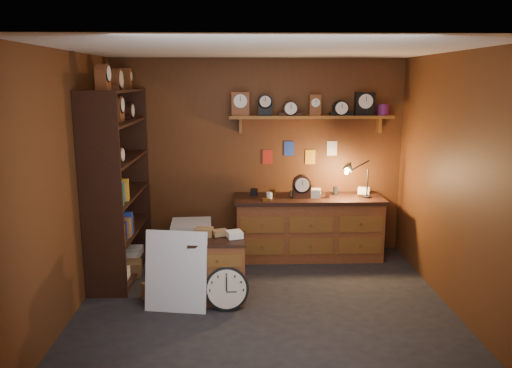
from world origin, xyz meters
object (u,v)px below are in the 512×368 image
object	(u,v)px
low_cabinet	(219,266)
shelving_unit	(115,176)
big_round_clock	(227,289)
workbench	(308,224)

from	to	relation	value
low_cabinet	shelving_unit	bearing A→B (deg)	147.02
shelving_unit	big_round_clock	xyz separation A→B (m)	(1.39, -1.10, -1.02)
low_cabinet	big_round_clock	distance (m)	0.33
shelving_unit	big_round_clock	size ratio (longest dim) A/B	5.42
workbench	low_cabinet	size ratio (longest dim) A/B	2.52
workbench	big_round_clock	size ratio (longest dim) A/B	4.25
low_cabinet	big_round_clock	bearing A→B (deg)	-70.42
low_cabinet	big_round_clock	xyz separation A→B (m)	(0.10, -0.27, -0.16)
shelving_unit	low_cabinet	distance (m)	1.76
shelving_unit	workbench	bearing A→B (deg)	11.33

